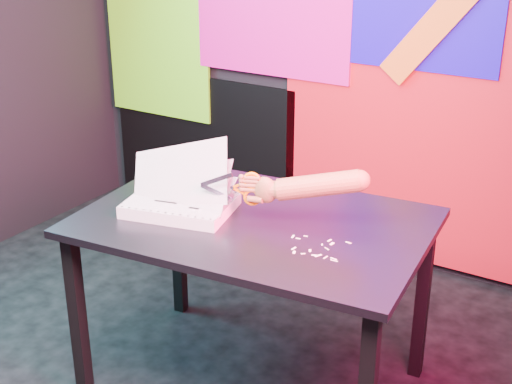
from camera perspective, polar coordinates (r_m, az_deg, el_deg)
The scene contains 7 objects.
room at distance 2.62m, azimuth -10.58°, elevation 10.94°, with size 3.01×3.01×2.71m.
backdrop at distance 3.86m, azimuth 5.31°, elevation 8.87°, with size 2.88×0.05×2.08m.
work_table at distance 2.69m, azimuth -0.14°, elevation -3.78°, with size 1.35×0.97×0.75m.
printout_stack at distance 2.73m, azimuth -6.06°, elevation -0.93°, with size 0.47×0.37×0.30m.
scissors at distance 2.59m, azimuth -0.67°, elevation 0.28°, with size 0.22×0.09×0.13m.
hand_forearm at distance 2.54m, azimuth 4.29°, elevation 0.49°, with size 0.44×0.20×0.15m.
paper_clippings at distance 2.44m, azimuth 4.87°, elevation -4.52°, with size 0.22×0.18×0.00m.
Camera 1 is at (1.73, -1.89, 1.86)m, focal length 50.00 mm.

